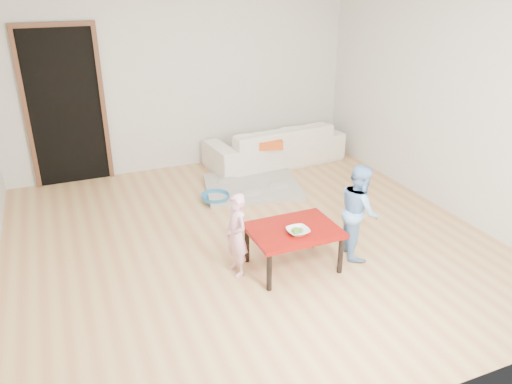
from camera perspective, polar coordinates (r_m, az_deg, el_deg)
floor at (r=5.46m, az=-0.81°, el=-5.46°), size 5.00×5.00×0.01m
back_wall at (r=7.27m, az=-8.42°, el=12.77°), size 5.00×0.02×2.60m
right_wall at (r=6.29m, az=21.10°, el=9.70°), size 0.02×5.00×2.60m
doorway at (r=7.10m, az=-20.96°, el=8.90°), size 1.02×0.08×2.11m
sofa at (r=7.52m, az=2.17°, el=5.47°), size 2.11×0.99×0.60m
cushion at (r=7.12m, az=1.04°, el=5.72°), size 0.54×0.50×0.12m
red_table at (r=4.90m, az=4.24°, el=-6.38°), size 0.85×0.64×0.42m
bowl at (r=4.69m, az=4.81°, el=-4.50°), size 0.21×0.21×0.05m
broccoli at (r=4.69m, az=4.82°, el=-4.48°), size 0.12×0.12×0.06m
child_pink at (r=4.70m, az=-2.25°, el=-4.95°), size 0.23×0.32×0.82m
child_blue at (r=5.09m, az=11.70°, el=-2.09°), size 0.50×0.57×0.97m
basin at (r=6.30m, az=-4.68°, el=-0.74°), size 0.36×0.36×0.11m
blanket at (r=6.69m, az=-0.43°, el=0.63°), size 1.42×1.26×0.06m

